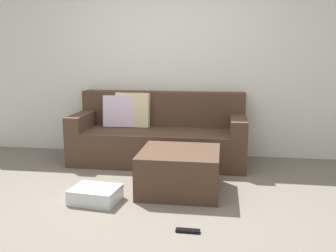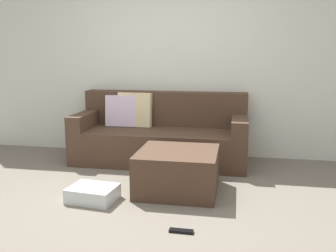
{
  "view_description": "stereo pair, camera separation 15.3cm",
  "coord_description": "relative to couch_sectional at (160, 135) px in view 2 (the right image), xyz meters",
  "views": [
    {
      "loc": [
        0.76,
        -3.13,
        1.4
      ],
      "look_at": [
        0.13,
        1.04,
        0.58
      ],
      "focal_mm": 39.81,
      "sensor_mm": 36.0,
      "label": 1
    },
    {
      "loc": [
        0.91,
        -3.11,
        1.4
      ],
      "look_at": [
        0.13,
        1.04,
        0.58
      ],
      "focal_mm": 39.81,
      "sensor_mm": 36.0,
      "label": 2
    }
  ],
  "objects": [
    {
      "name": "couch_sectional",
      "position": [
        0.0,
        0.0,
        0.0
      ],
      "size": [
        2.22,
        0.9,
        0.9
      ],
      "color": "#473326",
      "rests_on": "ground_plane"
    },
    {
      "name": "ottoman",
      "position": [
        0.41,
        -1.08,
        -0.12
      ],
      "size": [
        0.81,
        0.78,
        0.43
      ],
      "primitive_type": "cube",
      "color": "#473326",
      "rests_on": "ground_plane"
    },
    {
      "name": "wall_back",
      "position": [
        0.08,
        0.43,
        0.88
      ],
      "size": [
        6.12,
        0.1,
        2.44
      ],
      "primitive_type": "cube",
      "color": "silver",
      "rests_on": "ground_plane"
    },
    {
      "name": "ground_plane",
      "position": [
        0.08,
        -1.61,
        -0.34
      ],
      "size": [
        7.96,
        7.96,
        0.0
      ],
      "primitive_type": "plane",
      "color": "#6B6359"
    },
    {
      "name": "remote_near_ottoman",
      "position": [
        0.58,
        -1.99,
        -0.33
      ],
      "size": [
        0.2,
        0.06,
        0.02
      ],
      "primitive_type": "cube",
      "rotation": [
        0.0,
        0.0,
        -0.02
      ],
      "color": "black",
      "rests_on": "ground_plane"
    },
    {
      "name": "storage_bin",
      "position": [
        -0.36,
        -1.49,
        -0.27
      ],
      "size": [
        0.48,
        0.39,
        0.14
      ],
      "primitive_type": "cube",
      "rotation": [
        0.0,
        0.0,
        -0.11
      ],
      "color": "silver",
      "rests_on": "ground_plane"
    }
  ]
}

